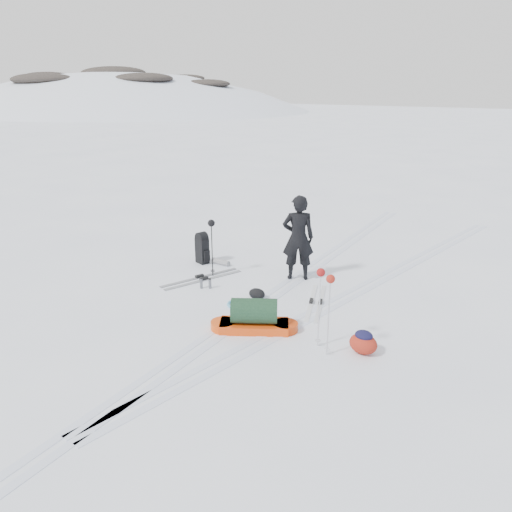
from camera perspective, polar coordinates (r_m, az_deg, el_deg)
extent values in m
plane|color=white|center=(10.38, 0.74, -5.34)|extent=(200.00, 200.00, 0.00)
ellipsoid|color=white|center=(107.61, -13.77, -5.92)|extent=(143.00, 121.00, 93.50)
ellipsoid|color=black|center=(98.10, -15.99, 19.49)|extent=(13.00, 10.00, 2.20)
ellipsoid|color=black|center=(83.61, -12.79, 19.17)|extent=(10.40, 8.00, 1.76)
ellipsoid|color=black|center=(111.36, -18.36, 18.65)|extent=(9.10, 7.00, 1.54)
ellipsoid|color=black|center=(89.77, -23.14, 18.05)|extent=(11.70, 9.00, 1.98)
ellipsoid|color=black|center=(97.77, -8.07, 19.48)|extent=(7.80, 6.00, 1.32)
ellipsoid|color=black|center=(99.75, -22.76, 18.37)|extent=(9.88, 7.60, 1.67)
ellipsoid|color=black|center=(85.22, -5.68, 19.00)|extent=(8.32, 6.40, 1.41)
ellipsoid|color=black|center=(110.32, -23.86, 17.69)|extent=(7.80, 6.00, 1.32)
cube|color=silver|center=(10.44, 0.20, -5.16)|extent=(1.40, 17.97, 0.01)
cube|color=silver|center=(10.31, 1.30, -5.48)|extent=(1.40, 17.97, 0.01)
cube|color=silver|center=(11.44, 11.78, -3.35)|extent=(2.09, 13.88, 0.01)
cube|color=silver|center=(11.36, 12.89, -3.61)|extent=(2.09, 13.88, 0.01)
imported|color=black|center=(11.34, 4.83, 2.08)|extent=(0.86, 0.80, 1.98)
cube|color=#E4420D|center=(9.24, -0.21, -8.01)|extent=(1.34, 1.11, 0.16)
cylinder|color=#C5380B|center=(9.23, 3.39, -8.08)|extent=(0.63, 0.63, 0.16)
cylinder|color=#E3470D|center=(9.29, -3.78, -7.91)|extent=(0.63, 0.63, 0.16)
cylinder|color=#15301D|center=(9.10, -0.21, -6.28)|extent=(0.95, 0.83, 0.46)
cube|color=black|center=(12.62, -6.17, 0.59)|extent=(0.36, 0.30, 0.64)
cylinder|color=black|center=(12.51, -6.22, 2.05)|extent=(0.35, 0.29, 0.31)
cube|color=black|center=(12.53, -5.66, 0.04)|extent=(0.11, 0.18, 0.27)
cylinder|color=gray|center=(12.53, -4.04, -0.68)|extent=(0.50, 0.14, 0.14)
cylinder|color=black|center=(11.72, -5.04, 0.78)|extent=(0.02, 0.02, 1.25)
cylinder|color=black|center=(11.64, -5.05, 0.65)|extent=(0.02, 0.02, 1.25)
torus|color=black|center=(11.90, -4.97, -1.64)|extent=(0.10, 0.10, 0.01)
torus|color=black|center=(11.82, -4.97, -1.79)|extent=(0.10, 0.10, 0.01)
sphere|color=black|center=(11.49, -5.13, 3.77)|extent=(0.17, 0.17, 0.17)
cylinder|color=silver|center=(8.51, 7.22, -6.22)|extent=(0.03, 0.03, 1.34)
cylinder|color=silver|center=(8.27, 8.29, -7.06)|extent=(0.03, 0.03, 1.34)
torus|color=#A6A8AE|center=(8.77, 7.07, -9.58)|extent=(0.12, 0.12, 0.01)
torus|color=silver|center=(8.53, 8.11, -10.49)|extent=(0.12, 0.12, 0.01)
sphere|color=maroon|center=(8.24, 7.42, -1.87)|extent=(0.14, 0.14, 0.14)
sphere|color=maroon|center=(7.99, 8.52, -2.61)|extent=(0.14, 0.14, 0.14)
cube|color=#999DA2|center=(11.57, -5.97, -2.75)|extent=(0.73, 1.94, 0.02)
cube|color=#909398|center=(11.74, -6.47, -2.45)|extent=(0.73, 1.94, 0.02)
cube|color=black|center=(11.56, -5.97, -2.58)|extent=(0.14, 0.22, 0.06)
cube|color=black|center=(11.72, -6.47, -2.28)|extent=(0.14, 0.22, 0.06)
cube|color=silver|center=(10.43, 6.33, -5.28)|extent=(0.83, 1.77, 0.02)
cube|color=silver|center=(10.41, 7.37, -5.36)|extent=(0.83, 1.77, 0.02)
cube|color=black|center=(10.41, 6.34, -5.11)|extent=(0.14, 0.20, 0.05)
cube|color=black|center=(10.40, 7.38, -5.19)|extent=(0.14, 0.20, 0.05)
torus|color=#54A7CC|center=(10.25, -1.88, -5.51)|extent=(0.52, 0.52, 0.05)
torus|color=#5AB0DB|center=(10.26, -1.64, -5.39)|extent=(0.41, 0.41, 0.05)
ellipsoid|color=maroon|center=(8.65, 12.15, -9.78)|extent=(0.52, 0.42, 0.35)
ellipsoid|color=black|center=(8.58, 12.23, -8.86)|extent=(0.33, 0.28, 0.17)
cylinder|color=slate|center=(11.10, -6.28, -3.14)|extent=(0.07, 0.07, 0.23)
cylinder|color=slate|center=(11.09, -5.28, -3.19)|extent=(0.07, 0.07, 0.21)
cylinder|color=black|center=(11.05, -6.30, -2.53)|extent=(0.06, 0.06, 0.03)
cylinder|color=black|center=(11.04, -5.30, -2.62)|extent=(0.06, 0.06, 0.03)
ellipsoid|color=black|center=(10.50, 0.11, -4.35)|extent=(0.44, 0.39, 0.23)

